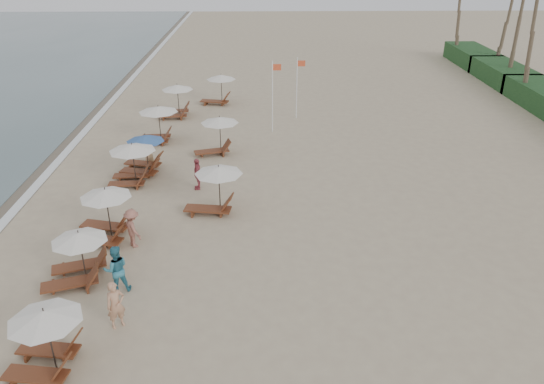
{
  "coord_description": "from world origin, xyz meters",
  "views": [
    {
      "loc": [
        0.5,
        -16.49,
        11.67
      ],
      "look_at": [
        1.0,
        4.93,
        1.3
      ],
      "focal_mm": 34.86,
      "sensor_mm": 36.0,
      "label": 1
    }
  ],
  "objects_px": {
    "lounger_station_4": "(142,155)",
    "beachgoer_far_a": "(198,174)",
    "lounger_station_3": "(130,163)",
    "beachgoer_near": "(116,305)",
    "beachgoer_far_b": "(149,150)",
    "lounger_station_0": "(42,340)",
    "lounger_station_6": "(175,102)",
    "lounger_station_1": "(75,259)",
    "inland_station_2": "(218,88)",
    "flag_pole_near": "(273,94)",
    "beachgoer_mid_a": "(116,269)",
    "inland_station_0": "(213,188)",
    "inland_station_1": "(216,133)",
    "lounger_station_2": "(102,217)",
    "lounger_station_5": "(157,122)",
    "beachgoer_mid_b": "(133,228)"
  },
  "relations": [
    {
      "from": "beachgoer_mid_b",
      "to": "beachgoer_far_b",
      "type": "bearing_deg",
      "value": -32.31
    },
    {
      "from": "lounger_station_4",
      "to": "inland_station_1",
      "type": "relative_size",
      "value": 0.92
    },
    {
      "from": "lounger_station_0",
      "to": "lounger_station_6",
      "type": "bearing_deg",
      "value": 89.17
    },
    {
      "from": "lounger_station_1",
      "to": "inland_station_2",
      "type": "height_order",
      "value": "inland_station_2"
    },
    {
      "from": "lounger_station_4",
      "to": "beachgoer_far_a",
      "type": "relative_size",
      "value": 1.55
    },
    {
      "from": "beachgoer_mid_b",
      "to": "flag_pole_near",
      "type": "bearing_deg",
      "value": -62.07
    },
    {
      "from": "beachgoer_mid_b",
      "to": "beachgoer_far_a",
      "type": "height_order",
      "value": "beachgoer_mid_b"
    },
    {
      "from": "lounger_station_0",
      "to": "beachgoer_mid_a",
      "type": "relative_size",
      "value": 1.35
    },
    {
      "from": "lounger_station_4",
      "to": "beachgoer_far_a",
      "type": "distance_m",
      "value": 3.92
    },
    {
      "from": "lounger_station_0",
      "to": "inland_station_0",
      "type": "relative_size",
      "value": 0.87
    },
    {
      "from": "lounger_station_3",
      "to": "beachgoer_near",
      "type": "distance_m",
      "value": 11.46
    },
    {
      "from": "lounger_station_6",
      "to": "beachgoer_mid_a",
      "type": "xyz_separation_m",
      "value": [
        0.84,
        -20.75,
        -0.18
      ]
    },
    {
      "from": "lounger_station_1",
      "to": "lounger_station_3",
      "type": "bearing_deg",
      "value": 88.97
    },
    {
      "from": "beachgoer_near",
      "to": "beachgoer_mid_a",
      "type": "xyz_separation_m",
      "value": [
        -0.45,
        1.97,
        0.07
      ]
    },
    {
      "from": "lounger_station_0",
      "to": "beachgoer_mid_a",
      "type": "xyz_separation_m",
      "value": [
        1.2,
        3.85,
        -0.15
      ]
    },
    {
      "from": "lounger_station_0",
      "to": "beachgoer_mid_a",
      "type": "bearing_deg",
      "value": 72.7
    },
    {
      "from": "lounger_station_6",
      "to": "lounger_station_1",
      "type": "bearing_deg",
      "value": -92.33
    },
    {
      "from": "lounger_station_4",
      "to": "lounger_station_0",
      "type": "bearing_deg",
      "value": -89.91
    },
    {
      "from": "beachgoer_mid_a",
      "to": "beachgoer_far_a",
      "type": "distance_m",
      "value": 8.87
    },
    {
      "from": "beachgoer_near",
      "to": "lounger_station_3",
      "type": "bearing_deg",
      "value": 66.43
    },
    {
      "from": "lounger_station_5",
      "to": "beachgoer_near",
      "type": "relative_size",
      "value": 1.49
    },
    {
      "from": "lounger_station_3",
      "to": "inland_station_2",
      "type": "relative_size",
      "value": 0.89
    },
    {
      "from": "lounger_station_2",
      "to": "inland_station_2",
      "type": "relative_size",
      "value": 0.93
    },
    {
      "from": "lounger_station_5",
      "to": "inland_station_1",
      "type": "height_order",
      "value": "lounger_station_5"
    },
    {
      "from": "lounger_station_3",
      "to": "lounger_station_5",
      "type": "bearing_deg",
      "value": 87.32
    },
    {
      "from": "lounger_station_5",
      "to": "lounger_station_6",
      "type": "relative_size",
      "value": 0.96
    },
    {
      "from": "beachgoer_far_b",
      "to": "beachgoer_mid_b",
      "type": "bearing_deg",
      "value": -161.51
    },
    {
      "from": "beachgoer_mid_a",
      "to": "beachgoer_mid_b",
      "type": "xyz_separation_m",
      "value": [
        -0.08,
        3.09,
        -0.08
      ]
    },
    {
      "from": "inland_station_1",
      "to": "beachgoer_far_a",
      "type": "distance_m",
      "value": 4.87
    },
    {
      "from": "beachgoer_far_b",
      "to": "lounger_station_0",
      "type": "bearing_deg",
      "value": -168.34
    },
    {
      "from": "lounger_station_3",
      "to": "lounger_station_6",
      "type": "xyz_separation_m",
      "value": [
        0.66,
        11.43,
        -0.1
      ]
    },
    {
      "from": "lounger_station_5",
      "to": "flag_pole_near",
      "type": "xyz_separation_m",
      "value": [
        7.28,
        1.83,
        1.28
      ]
    },
    {
      "from": "lounger_station_6",
      "to": "beachgoer_mid_a",
      "type": "bearing_deg",
      "value": -87.67
    },
    {
      "from": "beachgoer_far_b",
      "to": "flag_pole_near",
      "type": "relative_size",
      "value": 0.35
    },
    {
      "from": "lounger_station_6",
      "to": "lounger_station_3",
      "type": "bearing_deg",
      "value": -93.31
    },
    {
      "from": "lounger_station_3",
      "to": "lounger_station_6",
      "type": "relative_size",
      "value": 0.97
    },
    {
      "from": "beachgoer_near",
      "to": "beachgoer_far_b",
      "type": "bearing_deg",
      "value": 62.91
    },
    {
      "from": "beachgoer_near",
      "to": "beachgoer_far_b",
      "type": "relative_size",
      "value": 1.03
    },
    {
      "from": "lounger_station_4",
      "to": "inland_station_1",
      "type": "height_order",
      "value": "inland_station_1"
    },
    {
      "from": "lounger_station_4",
      "to": "inland_station_0",
      "type": "height_order",
      "value": "inland_station_0"
    },
    {
      "from": "lounger_station_0",
      "to": "beachgoer_near",
      "type": "relative_size",
      "value": 1.47
    },
    {
      "from": "inland_station_2",
      "to": "flag_pole_near",
      "type": "height_order",
      "value": "flag_pole_near"
    },
    {
      "from": "lounger_station_5",
      "to": "lounger_station_1",
      "type": "bearing_deg",
      "value": -91.72
    },
    {
      "from": "lounger_station_3",
      "to": "lounger_station_4",
      "type": "distance_m",
      "value": 1.58
    },
    {
      "from": "lounger_station_2",
      "to": "beachgoer_near",
      "type": "relative_size",
      "value": 1.57
    },
    {
      "from": "lounger_station_2",
      "to": "lounger_station_4",
      "type": "distance_m",
      "value": 7.1
    },
    {
      "from": "inland_station_0",
      "to": "lounger_station_4",
      "type": "bearing_deg",
      "value": 131.34
    },
    {
      "from": "lounger_station_3",
      "to": "inland_station_2",
      "type": "distance_m",
      "value": 14.99
    },
    {
      "from": "beachgoer_mid_b",
      "to": "lounger_station_0",
      "type": "bearing_deg",
      "value": 132.02
    },
    {
      "from": "inland_station_0",
      "to": "beachgoer_mid_a",
      "type": "bearing_deg",
      "value": -116.6
    }
  ]
}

